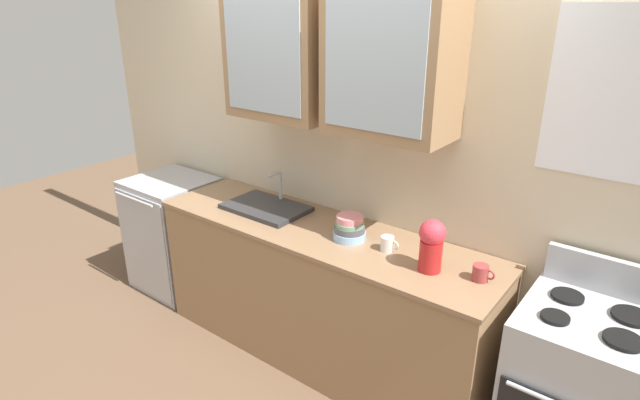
% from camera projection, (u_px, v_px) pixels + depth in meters
% --- Properties ---
extents(ground_plane, '(10.00, 10.00, 0.00)m').
position_uv_depth(ground_plane, '(320.00, 352.00, 3.39)').
color(ground_plane, brown).
extents(back_wall_unit, '(4.67, 0.47, 2.78)m').
position_uv_depth(back_wall_unit, '(351.00, 120.00, 3.05)').
color(back_wall_unit, beige).
rests_on(back_wall_unit, ground_plane).
extents(counter, '(2.24, 0.62, 0.90)m').
position_uv_depth(counter, '(320.00, 294.00, 3.22)').
color(counter, '#93704C').
rests_on(counter, ground_plane).
extents(stove_range, '(0.58, 0.60, 1.08)m').
position_uv_depth(stove_range, '(574.00, 398.00, 2.37)').
color(stove_range, '#ADAFB5').
rests_on(stove_range, ground_plane).
extents(sink_faucet, '(0.53, 0.35, 0.23)m').
position_uv_depth(sink_faucet, '(266.00, 207.00, 3.33)').
color(sink_faucet, '#2D2D30').
rests_on(sink_faucet, counter).
extents(bowl_stack, '(0.19, 0.19, 0.15)m').
position_uv_depth(bowl_stack, '(349.00, 228.00, 2.90)').
color(bowl_stack, '#8CB7E0').
rests_on(bowl_stack, counter).
extents(vase, '(0.13, 0.13, 0.28)m').
position_uv_depth(vase, '(431.00, 244.00, 2.54)').
color(vase, '#B21E1E').
rests_on(vase, counter).
extents(cup_near_sink, '(0.11, 0.08, 0.08)m').
position_uv_depth(cup_near_sink, '(481.00, 273.00, 2.49)').
color(cup_near_sink, '#993838').
rests_on(cup_near_sink, counter).
extents(cup_near_bowls, '(0.11, 0.07, 0.08)m').
position_uv_depth(cup_near_bowls, '(388.00, 244.00, 2.78)').
color(cup_near_bowls, silver).
rests_on(cup_near_bowls, counter).
extents(dishwasher, '(0.59, 0.60, 0.90)m').
position_uv_depth(dishwasher, '(174.00, 233.00, 4.04)').
color(dishwasher, '#ADAFB5').
rests_on(dishwasher, ground_plane).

